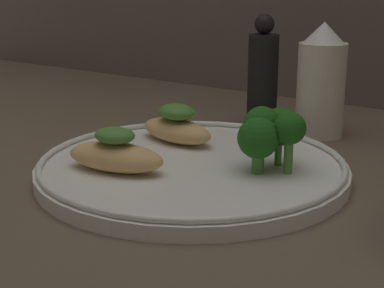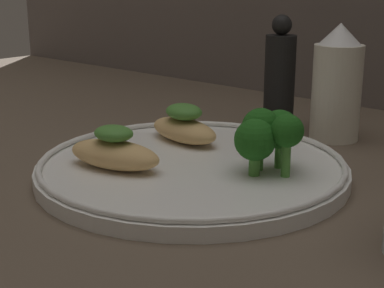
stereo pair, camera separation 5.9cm
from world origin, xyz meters
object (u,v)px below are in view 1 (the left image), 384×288
(plate, at_px, (192,167))
(broccoli_bunch, at_px, (270,131))
(sauce_bottle, at_px, (321,82))
(pepper_grinder, at_px, (263,76))

(plate, height_order, broccoli_bunch, broccoli_bunch)
(broccoli_bunch, relative_size, sauce_bottle, 0.51)
(pepper_grinder, bearing_deg, broccoli_bunch, -59.31)
(plate, distance_m, pepper_grinder, 0.23)
(plate, height_order, pepper_grinder, pepper_grinder)
(broccoli_bunch, distance_m, pepper_grinder, 0.23)
(sauce_bottle, distance_m, pepper_grinder, 0.08)
(plate, relative_size, pepper_grinder, 2.12)
(plate, xyz_separation_m, sauce_bottle, (0.04, 0.22, 0.06))
(pepper_grinder, bearing_deg, sauce_bottle, 0.00)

